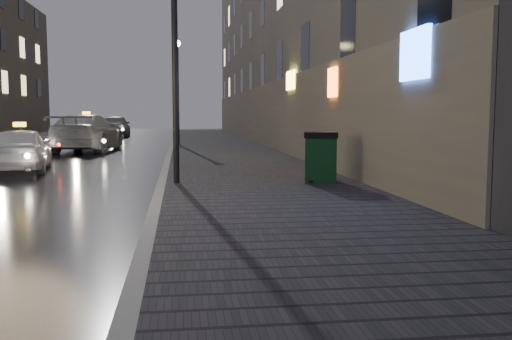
# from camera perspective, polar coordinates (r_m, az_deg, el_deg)

# --- Properties ---
(ground) EXTENTS (120.00, 120.00, 0.00)m
(ground) POSITION_cam_1_polar(r_m,az_deg,el_deg) (7.76, -22.10, -7.80)
(ground) COLOR black
(ground) RESTS_ON ground
(sidewalk) EXTENTS (4.60, 58.00, 0.15)m
(sidewalk) POSITION_cam_1_polar(r_m,az_deg,el_deg) (28.42, -3.63, 2.27)
(sidewalk) COLOR black
(sidewalk) RESTS_ON ground
(curb) EXTENTS (0.20, 58.00, 0.15)m
(curb) POSITION_cam_1_polar(r_m,az_deg,el_deg) (28.36, -8.48, 2.22)
(curb) COLOR slate
(curb) RESTS_ON ground
(building_near) EXTENTS (1.80, 50.00, 13.00)m
(building_near) POSITION_cam_1_polar(r_m,az_deg,el_deg) (33.06, 1.51, 13.92)
(building_near) COLOR #605B54
(building_near) RESTS_ON ground
(lamp_near) EXTENTS (0.36, 0.36, 5.28)m
(lamp_near) POSITION_cam_1_polar(r_m,az_deg,el_deg) (13.42, -8.14, 13.05)
(lamp_near) COLOR black
(lamp_near) RESTS_ON sidewalk
(lamp_far) EXTENTS (0.36, 0.36, 5.28)m
(lamp_far) POSITION_cam_1_polar(r_m,az_deg,el_deg) (29.36, -7.86, 9.01)
(lamp_far) COLOR black
(lamp_far) RESTS_ON sidewalk
(trash_bin) EXTENTS (0.93, 0.93, 1.18)m
(trash_bin) POSITION_cam_1_polar(r_m,az_deg,el_deg) (13.38, 6.49, 1.33)
(trash_bin) COLOR black
(trash_bin) RESTS_ON sidewalk
(taxi_near) EXTENTS (2.13, 4.16, 1.36)m
(taxi_near) POSITION_cam_1_polar(r_m,az_deg,el_deg) (18.65, -22.48, 1.94)
(taxi_near) COLOR white
(taxi_near) RESTS_ON ground
(taxi_mid) EXTENTS (2.98, 6.10, 1.71)m
(taxi_mid) POSITION_cam_1_polar(r_m,az_deg,el_deg) (27.67, -16.55, 3.57)
(taxi_mid) COLOR #B9B9BF
(taxi_mid) RESTS_ON ground
(car_far) EXTENTS (2.05, 4.86, 1.64)m
(car_far) POSITION_cam_1_polar(r_m,az_deg,el_deg) (44.59, -13.83, 4.31)
(car_far) COLOR gray
(car_far) RESTS_ON ground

